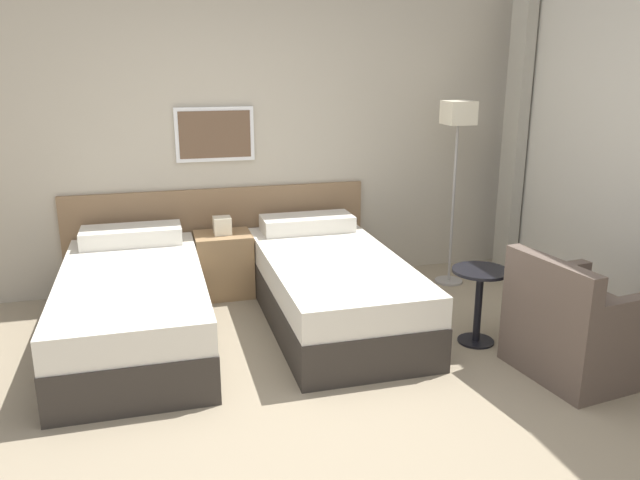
# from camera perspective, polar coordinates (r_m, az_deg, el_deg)

# --- Properties ---
(ground_plane) EXTENTS (16.00, 16.00, 0.00)m
(ground_plane) POSITION_cam_1_polar(r_m,az_deg,el_deg) (3.60, -0.31, -15.32)
(ground_plane) COLOR gray
(wall_headboard) EXTENTS (10.00, 0.10, 2.70)m
(wall_headboard) POSITION_cam_1_polar(r_m,az_deg,el_deg) (5.31, -6.89, 9.73)
(wall_headboard) COLOR #B7AD99
(wall_headboard) RESTS_ON ground_plane
(bed_near_door) EXTENTS (0.95, 1.98, 0.63)m
(bed_near_door) POSITION_cam_1_polar(r_m,az_deg,el_deg) (4.49, -16.69, -5.77)
(bed_near_door) COLOR #332D28
(bed_near_door) RESTS_ON ground_plane
(bed_near_window) EXTENTS (0.95, 1.98, 0.63)m
(bed_near_window) POSITION_cam_1_polar(r_m,az_deg,el_deg) (4.65, 1.05, -4.29)
(bed_near_window) COLOR #332D28
(bed_near_window) RESTS_ON ground_plane
(nightstand) EXTENTS (0.45, 0.38, 0.66)m
(nightstand) POSITION_cam_1_polar(r_m,az_deg,el_deg) (5.21, -8.78, -2.11)
(nightstand) COLOR #9E7A51
(nightstand) RESTS_ON ground_plane
(floor_lamp) EXTENTS (0.24, 0.24, 1.57)m
(floor_lamp) POSITION_cam_1_polar(r_m,az_deg,el_deg) (5.35, 12.44, 9.40)
(floor_lamp) COLOR #9E9993
(floor_lamp) RESTS_ON ground_plane
(side_table) EXTENTS (0.38, 0.38, 0.53)m
(side_table) POSITION_cam_1_polar(r_m,az_deg,el_deg) (4.38, 14.35, -4.68)
(side_table) COLOR black
(side_table) RESTS_ON ground_plane
(armchair) EXTENTS (0.79, 0.79, 0.77)m
(armchair) POSITION_cam_1_polar(r_m,az_deg,el_deg) (4.20, 22.62, -7.74)
(armchair) COLOR brown
(armchair) RESTS_ON ground_plane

